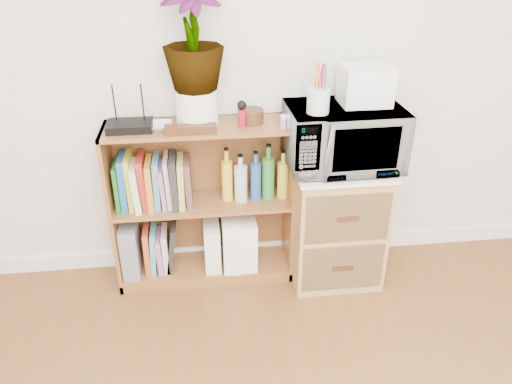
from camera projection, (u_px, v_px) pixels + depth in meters
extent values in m
cube|color=white|center=(261.00, 248.00, 3.17)|extent=(4.00, 0.02, 0.10)
cube|color=brown|center=(203.00, 205.00, 2.81)|extent=(1.00, 0.30, 0.95)
cube|color=#9E7542|center=(335.00, 222.00, 2.88)|extent=(0.50, 0.45, 0.70)
imported|color=silver|center=(343.00, 137.00, 2.62)|extent=(0.60, 0.41, 0.33)
cylinder|color=silver|center=(318.00, 101.00, 2.44)|extent=(0.11, 0.11, 0.12)
cube|color=white|center=(365.00, 85.00, 2.55)|extent=(0.25, 0.21, 0.20)
cube|color=black|center=(130.00, 126.00, 2.52)|extent=(0.23, 0.15, 0.04)
imported|color=silver|center=(160.00, 126.00, 2.53)|extent=(0.13, 0.13, 0.03)
cylinder|color=white|center=(197.00, 107.00, 2.55)|extent=(0.22, 0.22, 0.18)
imported|color=#407930|center=(193.00, 35.00, 2.38)|extent=(0.30, 0.30, 0.54)
cube|color=#331D0E|center=(191.00, 129.00, 2.48)|extent=(0.26, 0.06, 0.04)
cylinder|color=maroon|center=(242.00, 118.00, 2.55)|extent=(0.04, 0.04, 0.09)
cylinder|color=#3D1F10|center=(252.00, 116.00, 2.60)|extent=(0.12, 0.12, 0.07)
cube|color=pink|center=(290.00, 123.00, 2.54)|extent=(0.11, 0.04, 0.05)
cube|color=slate|center=(131.00, 246.00, 2.88)|extent=(0.10, 0.26, 0.32)
cube|color=white|center=(212.00, 244.00, 2.93)|extent=(0.09, 0.23, 0.28)
cube|color=white|center=(231.00, 240.00, 2.93)|extent=(0.10, 0.26, 0.32)
cube|color=white|center=(247.00, 240.00, 2.95)|extent=(0.10, 0.25, 0.31)
cube|color=#1B671E|center=(118.00, 185.00, 2.69)|extent=(0.02, 0.20, 0.26)
cube|color=#1A5B9F|center=(124.00, 182.00, 2.68)|extent=(0.04, 0.20, 0.29)
cube|color=gold|center=(130.00, 181.00, 2.68)|extent=(0.03, 0.20, 0.30)
cube|color=silver|center=(137.00, 184.00, 2.70)|extent=(0.04, 0.20, 0.26)
cube|color=#B2291E|center=(144.00, 181.00, 2.70)|extent=(0.05, 0.20, 0.29)
cube|color=#BD7321|center=(151.00, 182.00, 2.70)|extent=(0.03, 0.20, 0.27)
cube|color=teal|center=(157.00, 182.00, 2.71)|extent=(0.04, 0.20, 0.27)
cube|color=#8B6395|center=(163.00, 185.00, 2.72)|extent=(0.03, 0.20, 0.23)
cube|color=beige|center=(168.00, 181.00, 2.71)|extent=(0.03, 0.20, 0.27)
cube|color=#252525|center=(174.00, 180.00, 2.71)|extent=(0.04, 0.20, 0.29)
cube|color=tan|center=(181.00, 181.00, 2.72)|extent=(0.04, 0.20, 0.27)
cube|color=brown|center=(188.00, 181.00, 2.73)|extent=(0.04, 0.20, 0.26)
cylinder|color=gold|center=(227.00, 176.00, 2.74)|extent=(0.06, 0.06, 0.30)
cylinder|color=silver|center=(240.00, 178.00, 2.75)|extent=(0.07, 0.07, 0.27)
cylinder|color=#2350A4|center=(255.00, 176.00, 2.76)|extent=(0.06, 0.06, 0.28)
cylinder|color=#328831|center=(268.00, 172.00, 2.76)|extent=(0.07, 0.07, 0.31)
cylinder|color=gold|center=(283.00, 175.00, 2.78)|extent=(0.06, 0.06, 0.27)
cylinder|color=#ABB6BF|center=(296.00, 174.00, 2.79)|extent=(0.06, 0.06, 0.27)
cube|color=#C24822|center=(148.00, 248.00, 2.90)|extent=(0.03, 0.19, 0.27)
cube|color=teal|center=(154.00, 248.00, 2.91)|extent=(0.04, 0.19, 0.27)
cube|color=#92689C|center=(160.00, 251.00, 2.92)|extent=(0.04, 0.19, 0.23)
cube|color=#CAAA9D|center=(166.00, 249.00, 2.92)|extent=(0.04, 0.19, 0.25)
cube|color=black|center=(172.00, 245.00, 2.91)|extent=(0.07, 0.19, 0.29)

